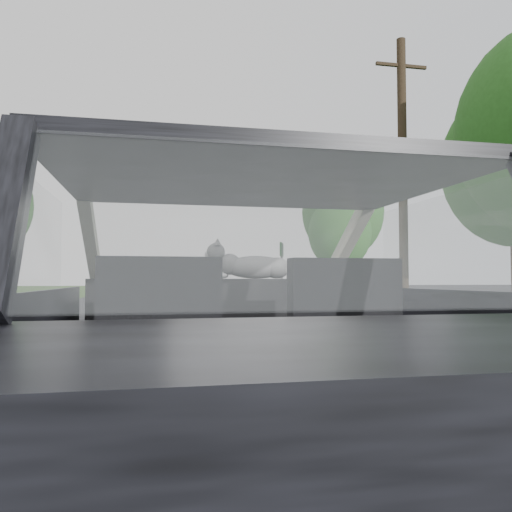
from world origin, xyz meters
name	(u,v)px	position (x,y,z in m)	size (l,w,h in m)	color
ground	(239,481)	(0.00, 0.00, 0.00)	(140.00, 140.00, 0.00)	#2F3035
subject_car	(240,334)	(0.00, 0.00, 0.72)	(1.80, 4.00, 1.45)	black
dashboard	(223,303)	(0.00, 0.62, 0.85)	(1.58, 0.45, 0.30)	black
driver_seat	(159,307)	(-0.40, -0.29, 0.88)	(0.50, 0.72, 0.42)	black
passenger_seat	(336,305)	(0.40, -0.29, 0.88)	(0.50, 0.72, 0.42)	black
steering_wheel	(158,293)	(-0.40, 0.33, 0.92)	(0.36, 0.36, 0.04)	black
cat	(256,266)	(0.22, 0.67, 1.08)	(0.57, 0.18, 0.26)	gray
guardrail	(335,295)	(4.30, 10.00, 0.58)	(0.05, 90.00, 0.32)	gray
other_car	(164,284)	(-0.01, 17.22, 0.79)	(1.89, 4.79, 1.57)	silver
highway_sign	(282,271)	(5.43, 19.90, 1.34)	(0.11, 1.07, 2.67)	#0D4013
utility_pole	(403,173)	(7.38, 12.04, 4.38)	(0.28, 0.28, 8.76)	#3A2B1F
tree_2	(340,247)	(10.77, 26.22, 2.91)	(3.84, 3.84, 5.82)	#204D18
tree_3	(343,231)	(13.39, 32.32, 4.57)	(6.03, 6.03, 9.14)	#204D18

